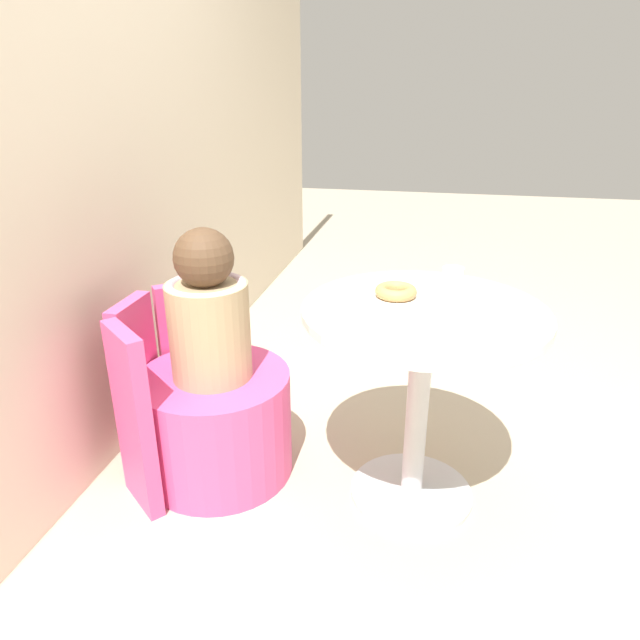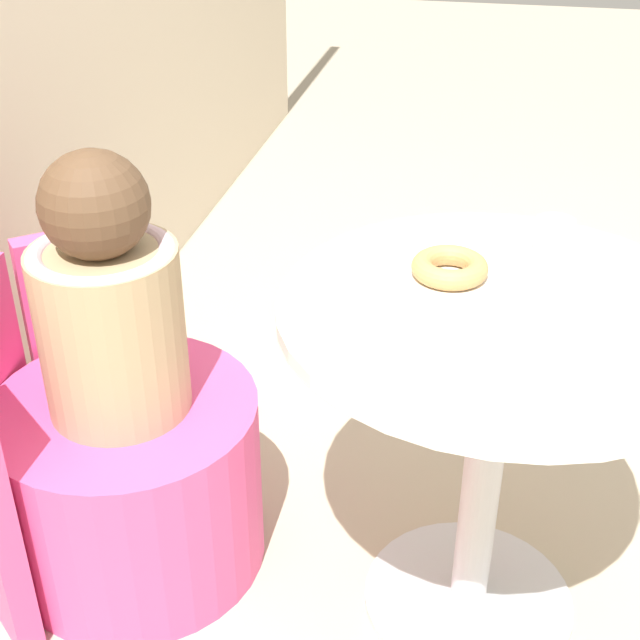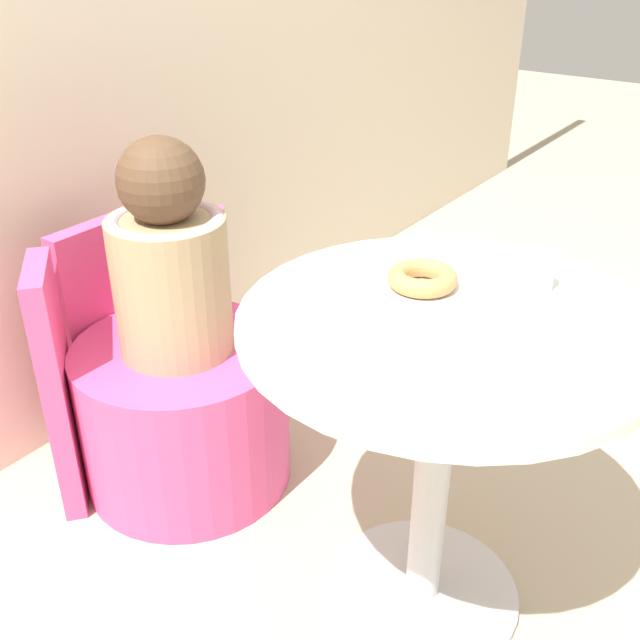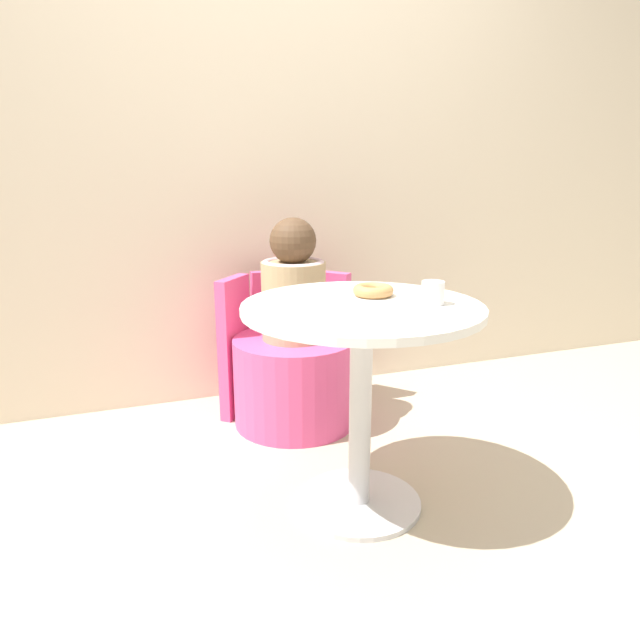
# 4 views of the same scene
# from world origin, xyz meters

# --- Properties ---
(ground_plane) EXTENTS (12.00, 12.00, 0.00)m
(ground_plane) POSITION_xyz_m (0.00, 0.00, 0.00)
(ground_plane) COLOR #B7A88E
(back_wall) EXTENTS (6.00, 0.06, 2.40)m
(back_wall) POSITION_xyz_m (0.00, 1.13, 1.20)
(back_wall) COLOR beige
(back_wall) RESTS_ON ground_plane
(round_table) EXTENTS (0.74, 0.74, 0.69)m
(round_table) POSITION_xyz_m (-0.01, -0.01, 0.52)
(round_table) COLOR silver
(round_table) RESTS_ON ground_plane
(tub_chair) EXTENTS (0.53, 0.53, 0.38)m
(tub_chair) POSITION_xyz_m (-0.01, 0.68, 0.19)
(tub_chair) COLOR #E54C8C
(tub_chair) RESTS_ON ground_plane
(booth_backrest) EXTENTS (0.62, 0.23, 0.63)m
(booth_backrest) POSITION_xyz_m (-0.01, 0.90, 0.31)
(booth_backrest) COLOR #E54C8C
(booth_backrest) RESTS_ON ground_plane
(child_figure) EXTENTS (0.27, 0.27, 0.51)m
(child_figure) POSITION_xyz_m (-0.01, 0.68, 0.61)
(child_figure) COLOR tan
(child_figure) RESTS_ON tub_chair
(donut) EXTENTS (0.13, 0.13, 0.04)m
(donut) POSITION_xyz_m (0.07, 0.08, 0.70)
(donut) COLOR tan
(donut) RESTS_ON round_table
(cup) EXTENTS (0.07, 0.07, 0.07)m
(cup) POSITION_xyz_m (0.19, -0.09, 0.72)
(cup) COLOR white
(cup) RESTS_ON round_table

